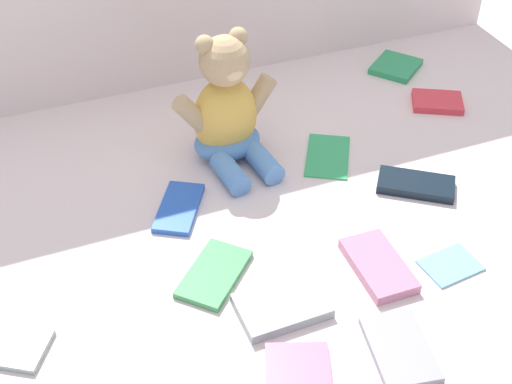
# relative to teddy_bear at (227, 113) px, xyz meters

# --- Properties ---
(ground_plane) EXTENTS (3.20, 3.20, 0.00)m
(ground_plane) POSITION_rel_teddy_bear_xyz_m (-0.05, -0.14, -0.10)
(ground_plane) COLOR silver
(teddy_bear) EXTENTS (0.21, 0.20, 0.26)m
(teddy_bear) POSITION_rel_teddy_bear_xyz_m (0.00, 0.00, 0.00)
(teddy_bear) COLOR #E5B24C
(teddy_bear) RESTS_ON ground_plane
(book_case_0) EXTENTS (0.12, 0.15, 0.01)m
(book_case_0) POSITION_rel_teddy_bear_xyz_m (-0.14, -0.12, -0.09)
(book_case_0) COLOR blue
(book_case_0) RESTS_ON ground_plane
(book_case_1) EXTENTS (0.08, 0.14, 0.02)m
(book_case_1) POSITION_rel_teddy_bear_xyz_m (0.12, -0.38, -0.09)
(book_case_1) COLOR #BA7191
(book_case_1) RESTS_ON ground_plane
(book_case_2) EXTENTS (0.15, 0.14, 0.02)m
(book_case_2) POSITION_rel_teddy_bear_xyz_m (0.29, -0.23, -0.09)
(book_case_2) COLOR black
(book_case_2) RESTS_ON ground_plane
(book_case_3) EXTENTS (0.15, 0.15, 0.01)m
(book_case_3) POSITION_rel_teddy_bear_xyz_m (-0.13, -0.30, -0.09)
(book_case_3) COLOR #3E8F52
(book_case_3) RESTS_ON ground_plane
(book_case_4) EXTENTS (0.14, 0.09, 0.02)m
(book_case_4) POSITION_rel_teddy_bear_xyz_m (-0.06, -0.40, -0.09)
(book_case_4) COLOR #8E9C9D
(book_case_4) RESTS_ON ground_plane
(book_case_5) EXTENTS (0.14, 0.16, 0.01)m
(book_case_5) POSITION_rel_teddy_bear_xyz_m (0.18, -0.08, -0.09)
(book_case_5) COLOR #30A160
(book_case_5) RESTS_ON ground_plane
(book_case_6) EXTENTS (0.14, 0.14, 0.01)m
(book_case_6) POSITION_rel_teddy_bear_xyz_m (0.48, 0.17, -0.09)
(book_case_6) COLOR #2B945B
(book_case_6) RESTS_ON ground_plane
(book_case_7) EXTENTS (0.13, 0.12, 0.01)m
(book_case_7) POSITION_rel_teddy_bear_xyz_m (0.48, 0.00, -0.09)
(book_case_7) COLOR #D83642
(book_case_7) RESTS_ON ground_plane
(book_case_8) EXTENTS (0.12, 0.12, 0.01)m
(book_case_8) POSITION_rel_teddy_bear_xyz_m (-0.08, -0.52, -0.09)
(book_case_8) COLOR #AA6694
(book_case_8) RESTS_ON ground_plane
(book_case_9) EXTENTS (0.14, 0.12, 0.01)m
(book_case_9) POSITION_rel_teddy_bear_xyz_m (-0.45, -0.32, -0.09)
(book_case_9) COLOR #90A4A2
(book_case_9) RESTS_ON ground_plane
(book_case_10) EXTENTS (0.10, 0.14, 0.01)m
(book_case_10) POSITION_rel_teddy_bear_xyz_m (0.07, -0.54, -0.09)
(book_case_10) COLOR gray
(book_case_10) RESTS_ON ground_plane
(book_case_11) EXTENTS (0.10, 0.08, 0.01)m
(book_case_11) POSITION_rel_teddy_bear_xyz_m (0.23, -0.42, -0.09)
(book_case_11) COLOR #78BFE0
(book_case_11) RESTS_ON ground_plane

